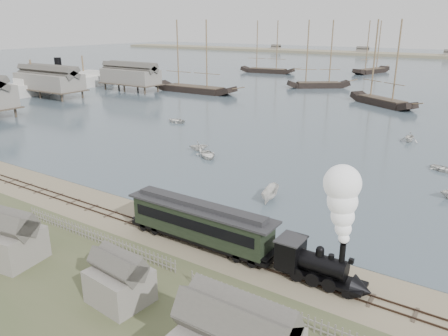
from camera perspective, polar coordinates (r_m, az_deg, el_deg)
The scene contains 22 objects.
ground at distance 42.45m, azimuth -3.33°, elevation -8.23°, with size 600.00×600.00×0.00m, color tan.
rail_track at distance 41.03m, azimuth -5.02°, elevation -9.20°, with size 120.00×1.80×0.16m.
picket_fence_west at distance 42.06m, azimuth -16.41°, elevation -9.28°, with size 19.00×0.10×1.20m, color gray, non-canonical shape.
picket_fence_east at distance 31.41m, azimuth 7.40°, elevation -19.02°, with size 15.00×0.10×1.20m, color gray, non-canonical shape.
shed_left at distance 41.78m, azimuth -25.94°, elevation -10.69°, with size 5.00×4.00×4.10m, color gray, non-canonical shape.
shed_mid at distance 33.66m, azimuth -13.28°, elevation -16.55°, with size 4.00×3.50×3.60m, color gray, non-canonical shape.
western_wharf at distance 122.26m, azimuth -21.25°, elevation 10.19°, with size 36.00×56.00×8.00m, color gray, non-canonical shape.
locomotive at distance 33.09m, azimuth 14.17°, elevation -8.63°, with size 7.45×2.78×9.29m.
passenger_coach at distance 39.10m, azimuth -3.13°, elevation -7.01°, with size 14.67×2.83×3.56m.
beached_dinghy at distance 42.20m, azimuth -1.49°, elevation -7.71°, with size 4.16×2.97×0.86m, color silver.
steamship at distance 139.15m, azimuth -20.72°, elevation 11.41°, with size 43.04×7.17×9.42m, color silver, non-canonical shape.
rowboat_0 at distance 64.53m, azimuth -2.14°, elevation 1.74°, with size 4.17×2.98×0.86m, color silver.
rowboat_1 at distance 68.11m, azimuth -3.31°, elevation 2.93°, with size 2.97×2.57×1.57m, color silver.
rowboat_2 at distance 49.31m, azimuth 6.00°, elevation -3.36°, with size 3.84×1.44×1.48m, color silver.
rowboat_3 at distance 65.60m, azimuth 26.71°, elevation -0.06°, with size 3.45×2.46×0.71m, color silver.
rowboat_6 at distance 88.36m, azimuth -6.30°, elevation 6.22°, with size 4.03×2.88×0.83m, color silver.
rowboat_7 at distance 79.41m, azimuth 23.08°, elevation 3.77°, with size 3.24×2.79×1.71m, color silver.
schooner_0 at distance 126.54m, azimuth -4.02°, elevation 14.34°, with size 26.13×6.03×20.00m, color black, non-canonical shape.
schooner_1 at distance 138.24m, azimuth 12.48°, elevation 14.31°, with size 18.81×4.34×20.00m, color black, non-canonical shape.
schooner_2 at distance 111.84m, azimuth 20.43°, elevation 12.73°, with size 19.12×4.41×20.00m, color black, non-canonical shape.
schooner_6 at distance 177.60m, azimuth 5.76°, elevation 15.47°, with size 21.62×4.99×20.00m, color black, non-canonical shape.
schooner_7 at distance 185.19m, azimuth 18.97°, elevation 14.72°, with size 20.49×4.73×20.00m, color black, non-canonical shape.
Camera 1 is at (22.98, -30.19, 19.04)m, focal length 35.00 mm.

